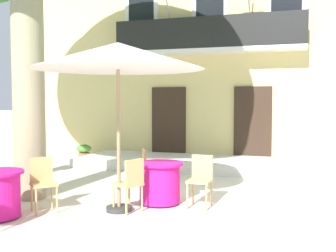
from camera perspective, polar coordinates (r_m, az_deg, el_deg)
ground_plane at (r=7.74m, az=2.56°, el=-10.51°), size 120.00×120.00×0.00m
building_facade at (r=14.59m, az=7.56°, el=10.87°), size 13.00×5.09×7.50m
entrance_step_platform at (r=11.54m, az=4.58°, el=-5.21°), size 7.00×2.28×0.25m
cafe_table_near_tree at (r=7.51m, az=-1.16°, el=-7.88°), size 0.86×0.86×0.76m
cafe_chair_near_tree_0 at (r=7.32m, az=4.58°, el=-7.09°), size 0.41×0.41×0.91m
cafe_chair_near_tree_1 at (r=8.20m, az=-2.63°, el=-5.93°), size 0.54×0.54×0.91m
cafe_chair_near_tree_2 at (r=6.94m, az=-5.24°, el=-7.69°), size 0.54×0.54×0.91m
cafe_chair_middle_2 at (r=7.32m, az=-17.04°, el=-7.23°), size 0.56×0.56×0.91m
cafe_umbrella at (r=6.96m, az=-6.99°, el=9.56°), size 2.90×2.90×2.85m
ground_planter_left at (r=13.19m, az=-11.64°, el=-3.48°), size 0.47×0.47×0.50m
pedestrian_near_entrance at (r=10.61m, az=-19.18°, el=-1.76°), size 0.53×0.40×1.65m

